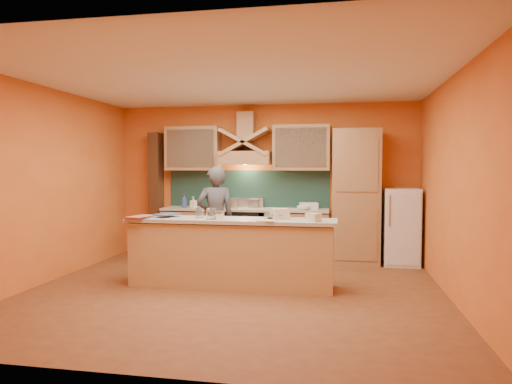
% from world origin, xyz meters
% --- Properties ---
extents(floor, '(5.50, 5.00, 0.01)m').
position_xyz_m(floor, '(0.00, 0.00, 0.00)').
color(floor, brown).
rests_on(floor, ground).
extents(ceiling, '(5.50, 5.00, 0.01)m').
position_xyz_m(ceiling, '(0.00, 0.00, 2.80)').
color(ceiling, white).
rests_on(ceiling, wall_back).
extents(wall_back, '(5.50, 0.02, 2.80)m').
position_xyz_m(wall_back, '(0.00, 2.50, 1.40)').
color(wall_back, orange).
rests_on(wall_back, floor).
extents(wall_front, '(5.50, 0.02, 2.80)m').
position_xyz_m(wall_front, '(0.00, -2.50, 1.40)').
color(wall_front, orange).
rests_on(wall_front, floor).
extents(wall_left, '(0.02, 5.00, 2.80)m').
position_xyz_m(wall_left, '(-2.75, 0.00, 1.40)').
color(wall_left, orange).
rests_on(wall_left, floor).
extents(wall_right, '(0.02, 5.00, 2.80)m').
position_xyz_m(wall_right, '(2.75, 0.00, 1.40)').
color(wall_right, orange).
rests_on(wall_right, floor).
extents(base_cabinet_left, '(1.10, 0.60, 0.86)m').
position_xyz_m(base_cabinet_left, '(-1.25, 2.20, 0.43)').
color(base_cabinet_left, '#AC7D4E').
rests_on(base_cabinet_left, floor).
extents(base_cabinet_right, '(1.10, 0.60, 0.86)m').
position_xyz_m(base_cabinet_right, '(0.65, 2.20, 0.43)').
color(base_cabinet_right, '#AC7D4E').
rests_on(base_cabinet_right, floor).
extents(counter_top, '(3.00, 0.62, 0.04)m').
position_xyz_m(counter_top, '(-0.30, 2.20, 0.90)').
color(counter_top, '#BDB4A0').
rests_on(counter_top, base_cabinet_left).
extents(stove, '(0.60, 0.58, 0.90)m').
position_xyz_m(stove, '(-0.30, 2.20, 0.45)').
color(stove, black).
rests_on(stove, floor).
extents(backsplash, '(3.00, 0.03, 0.70)m').
position_xyz_m(backsplash, '(-0.30, 2.48, 1.25)').
color(backsplash, '#17322E').
rests_on(backsplash, wall_back).
extents(range_hood, '(0.92, 0.50, 0.24)m').
position_xyz_m(range_hood, '(-0.30, 2.25, 1.82)').
color(range_hood, '#AC7D4E').
rests_on(range_hood, wall_back).
extents(hood_chimney, '(0.30, 0.30, 0.50)m').
position_xyz_m(hood_chimney, '(-0.30, 2.35, 2.40)').
color(hood_chimney, '#AC7D4E').
rests_on(hood_chimney, wall_back).
extents(upper_cabinet_left, '(1.00, 0.35, 0.80)m').
position_xyz_m(upper_cabinet_left, '(-1.30, 2.33, 2.00)').
color(upper_cabinet_left, '#AC7D4E').
rests_on(upper_cabinet_left, wall_back).
extents(upper_cabinet_right, '(1.00, 0.35, 0.80)m').
position_xyz_m(upper_cabinet_right, '(0.70, 2.33, 2.00)').
color(upper_cabinet_right, '#AC7D4E').
rests_on(upper_cabinet_right, wall_back).
extents(pantry_column, '(0.80, 0.60, 2.30)m').
position_xyz_m(pantry_column, '(1.65, 2.20, 1.15)').
color(pantry_column, '#AC7D4E').
rests_on(pantry_column, floor).
extents(fridge, '(0.58, 0.60, 1.30)m').
position_xyz_m(fridge, '(2.40, 2.20, 0.65)').
color(fridge, white).
rests_on(fridge, floor).
extents(trim_column_left, '(0.20, 0.30, 2.30)m').
position_xyz_m(trim_column_left, '(-2.05, 2.35, 1.15)').
color(trim_column_left, '#472816').
rests_on(trim_column_left, floor).
extents(island_body, '(2.80, 0.55, 0.88)m').
position_xyz_m(island_body, '(-0.10, 0.30, 0.44)').
color(island_body, tan).
rests_on(island_body, floor).
extents(island_top, '(2.90, 0.62, 0.05)m').
position_xyz_m(island_top, '(-0.10, 0.30, 0.92)').
color(island_top, '#BDB4A0').
rests_on(island_top, island_body).
extents(person, '(0.71, 0.60, 1.66)m').
position_xyz_m(person, '(-0.61, 1.35, 0.83)').
color(person, '#4C4C51').
rests_on(person, floor).
extents(pot_large, '(0.32, 0.32, 0.17)m').
position_xyz_m(pot_large, '(-0.54, 2.16, 0.99)').
color(pot_large, '#AEAEB5').
rests_on(pot_large, stove).
extents(pot_small, '(0.23, 0.23, 0.15)m').
position_xyz_m(pot_small, '(-0.17, 2.32, 0.97)').
color(pot_small, '#B2B2B9').
rests_on(pot_small, stove).
extents(soap_bottle_a, '(0.11, 0.11, 0.21)m').
position_xyz_m(soap_bottle_a, '(-1.21, 2.03, 1.02)').
color(soap_bottle_a, white).
rests_on(soap_bottle_a, counter_top).
extents(soap_bottle_b, '(0.10, 0.10, 0.25)m').
position_xyz_m(soap_bottle_b, '(-1.41, 2.12, 1.05)').
color(soap_bottle_b, '#314788').
rests_on(soap_bottle_b, counter_top).
extents(bowl_back, '(0.26, 0.26, 0.07)m').
position_xyz_m(bowl_back, '(0.76, 2.07, 0.95)').
color(bowl_back, white).
rests_on(bowl_back, counter_top).
extents(dish_rack, '(0.35, 0.30, 0.11)m').
position_xyz_m(dish_rack, '(0.84, 2.26, 0.98)').
color(dish_rack, silver).
rests_on(dish_rack, counter_top).
extents(book_lower, '(0.32, 0.38, 0.03)m').
position_xyz_m(book_lower, '(-1.48, 0.11, 0.96)').
color(book_lower, '#BB4F42').
rests_on(book_lower, island_top).
extents(book_upper, '(0.36, 0.41, 0.03)m').
position_xyz_m(book_upper, '(-1.15, 0.39, 0.98)').
color(book_upper, '#3A5680').
rests_on(book_upper, island_top).
extents(jar_large, '(0.14, 0.14, 0.15)m').
position_xyz_m(jar_large, '(-0.35, 0.20, 1.02)').
color(jar_large, silver).
rests_on(jar_large, island_top).
extents(jar_small, '(0.15, 0.15, 0.13)m').
position_xyz_m(jar_small, '(-0.57, 0.36, 1.01)').
color(jar_small, white).
rests_on(jar_small, island_top).
extents(kitchen_scale, '(0.13, 0.13, 0.09)m').
position_xyz_m(kitchen_scale, '(-0.22, 0.16, 0.99)').
color(kitchen_scale, white).
rests_on(kitchen_scale, island_top).
extents(mixing_bowl, '(0.34, 0.34, 0.07)m').
position_xyz_m(mixing_bowl, '(0.51, 0.39, 0.98)').
color(mixing_bowl, silver).
rests_on(mixing_bowl, island_top).
extents(cloth, '(0.25, 0.21, 0.02)m').
position_xyz_m(cloth, '(0.44, 0.07, 0.95)').
color(cloth, beige).
rests_on(cloth, island_top).
extents(grocery_bag_a, '(0.28, 0.27, 0.15)m').
position_xyz_m(grocery_bag_a, '(0.57, 0.35, 1.02)').
color(grocery_bag_a, beige).
rests_on(grocery_bag_a, island_top).
extents(grocery_bag_b, '(0.22, 0.21, 0.11)m').
position_xyz_m(grocery_bag_b, '(1.04, 0.15, 1.00)').
color(grocery_bag_b, beige).
rests_on(grocery_bag_b, island_top).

